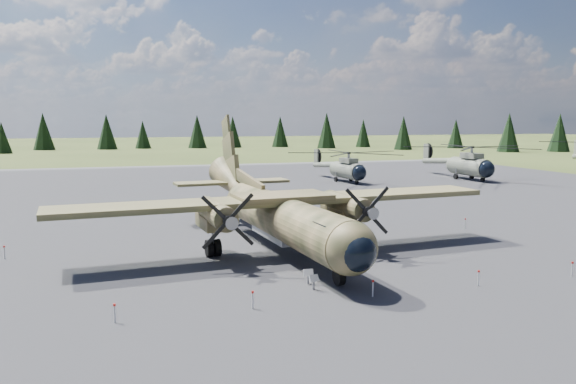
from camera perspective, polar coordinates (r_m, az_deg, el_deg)
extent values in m
plane|color=#59642C|center=(39.70, -2.55, -5.12)|extent=(500.00, 500.00, 0.00)
cube|color=slate|center=(49.26, -5.49, -2.70)|extent=(120.00, 120.00, 0.04)
cylinder|color=#35391F|center=(35.86, -0.32, -2.73)|extent=(4.13, 18.06, 2.78)
sphere|color=#35391F|center=(27.87, 6.37, -5.71)|extent=(2.93, 2.93, 2.73)
sphere|color=black|center=(27.42, 6.90, -6.04)|extent=(2.15, 2.15, 2.00)
cube|color=black|center=(29.10, 4.92, -3.63)|extent=(2.10, 1.74, 0.55)
cone|color=#35391F|center=(46.74, -5.52, 0.88)|extent=(3.24, 7.02, 4.19)
cube|color=#939597|center=(36.99, -0.88, -4.22)|extent=(2.34, 6.09, 0.50)
cube|color=#363F21|center=(36.14, -0.61, -0.82)|extent=(29.01, 5.56, 0.35)
cube|color=#35391F|center=(36.11, -0.61, -0.48)|extent=(6.22, 4.02, 0.35)
cylinder|color=#35391F|center=(34.62, -7.37, -2.16)|extent=(1.88, 5.27, 1.49)
cube|color=#35391F|center=(35.49, -7.67, -2.99)|extent=(1.74, 3.48, 0.80)
cone|color=gray|center=(31.54, -5.93, -3.07)|extent=(0.82, 0.95, 0.76)
cylinder|color=black|center=(35.83, -7.62, -5.65)|extent=(0.96, 1.16, 1.09)
cylinder|color=#35391F|center=(37.77, 5.91, -1.34)|extent=(1.88, 5.27, 1.49)
cube|color=#35391F|center=(38.57, 5.36, -2.13)|extent=(1.74, 3.48, 0.80)
cone|color=gray|center=(34.97, 8.35, -2.08)|extent=(0.82, 0.95, 0.76)
cylinder|color=black|center=(38.88, 5.33, -4.58)|extent=(0.96, 1.16, 1.09)
cube|color=#35391F|center=(43.08, -4.14, 1.15)|extent=(0.85, 7.51, 1.67)
cube|color=#363F21|center=(47.21, -5.69, 1.01)|extent=(9.68, 2.90, 0.22)
cylinder|color=gray|center=(29.14, 5.24, -7.18)|extent=(0.15, 0.15, 0.89)
cylinder|color=black|center=(29.33, 5.22, -8.54)|extent=(0.42, 0.95, 0.93)
cylinder|color=gray|center=(77.62, 6.04, 2.18)|extent=(2.84, 6.54, 2.20)
sphere|color=black|center=(74.88, 7.22, 1.94)|extent=(2.22, 2.22, 2.03)
sphere|color=gray|center=(80.39, 4.94, 2.37)|extent=(2.22, 2.22, 2.03)
cube|color=gray|center=(77.20, 6.18, 3.20)|extent=(1.78, 2.96, 0.66)
cylinder|color=gray|center=(77.15, 6.19, 3.69)|extent=(0.35, 0.35, 0.88)
cylinder|color=gray|center=(83.29, 3.88, 2.76)|extent=(1.51, 7.56, 1.26)
cube|color=gray|center=(86.16, 2.89, 3.66)|extent=(0.32, 1.25, 2.11)
cylinder|color=black|center=(86.30, 3.07, 3.66)|extent=(0.29, 2.28, 2.29)
cylinder|color=black|center=(75.46, 7.00, 1.04)|extent=(0.31, 0.62, 0.60)
cylinder|color=black|center=(78.10, 4.89, 1.28)|extent=(0.34, 0.73, 0.70)
cylinder|color=gray|center=(78.05, 4.89, 1.62)|extent=(0.14, 0.14, 1.28)
cylinder|color=black|center=(79.24, 6.41, 1.35)|extent=(0.34, 0.73, 0.70)
cylinder|color=gray|center=(79.19, 6.41, 1.68)|extent=(0.14, 0.14, 1.28)
cylinder|color=gray|center=(84.47, 17.95, 2.45)|extent=(2.73, 7.38, 2.54)
sphere|color=black|center=(81.58, 19.48, 2.19)|extent=(2.40, 2.40, 2.34)
sphere|color=gray|center=(87.43, 16.53, 2.66)|extent=(2.40, 2.40, 2.34)
cube|color=gray|center=(84.03, 18.16, 3.53)|extent=(1.81, 3.30, 0.76)
cylinder|color=gray|center=(83.99, 18.18, 4.05)|extent=(0.38, 0.38, 1.02)
cylinder|color=gray|center=(90.54, 15.15, 3.08)|extent=(1.08, 8.70, 1.46)
cube|color=gray|center=(93.65, 13.88, 4.03)|extent=(0.26, 1.43, 2.44)
cylinder|color=black|center=(93.84, 14.06, 4.03)|extent=(0.13, 2.64, 2.64)
cylinder|color=black|center=(82.19, 19.17, 1.24)|extent=(0.30, 0.70, 0.69)
cylinder|color=black|center=(84.78, 16.68, 1.51)|extent=(0.33, 0.82, 0.81)
cylinder|color=gray|center=(84.73, 16.69, 1.87)|extent=(0.15, 0.15, 1.47)
cylinder|color=black|center=(86.39, 18.16, 1.56)|extent=(0.33, 0.82, 0.81)
cylinder|color=gray|center=(86.34, 18.18, 1.91)|extent=(0.15, 0.15, 1.47)
cube|color=gray|center=(112.26, 27.25, 4.07)|extent=(0.80, 1.49, 2.60)
cube|color=gray|center=(29.77, 2.04, -8.73)|extent=(0.10, 0.10, 0.64)
cube|color=silver|center=(29.64, 2.08, -8.18)|extent=(0.53, 0.26, 0.36)
cube|color=gray|center=(28.79, 2.61, -9.30)|extent=(0.11, 0.11, 0.64)
cube|color=silver|center=(28.65, 2.65, -8.74)|extent=(0.55, 0.34, 0.36)
cylinder|color=silver|center=(25.37, -17.19, -11.75)|extent=(0.07, 0.07, 0.80)
cylinder|color=red|center=(25.25, -17.22, -10.90)|extent=(0.12, 0.12, 0.10)
cylinder|color=silver|center=(26.01, -3.60, -10.96)|extent=(0.07, 0.07, 0.80)
cylinder|color=red|center=(25.89, -3.61, -10.12)|extent=(0.12, 0.12, 0.10)
cylinder|color=silver|center=(27.95, 8.62, -9.72)|extent=(0.07, 0.07, 0.80)
cylinder|color=red|center=(27.83, 8.64, -8.93)|extent=(0.12, 0.12, 0.10)
cylinder|color=silver|center=(30.95, 18.79, -8.34)|extent=(0.07, 0.07, 0.80)
cylinder|color=red|center=(30.85, 18.82, -7.63)|extent=(0.12, 0.12, 0.10)
cylinder|color=silver|center=(34.73, 26.90, -7.05)|extent=(0.07, 0.07, 0.80)
cylinder|color=red|center=(34.64, 26.94, -6.41)|extent=(0.12, 0.12, 0.10)
cylinder|color=silver|center=(54.50, -23.55, -1.89)|extent=(0.07, 0.07, 0.80)
cylinder|color=red|center=(54.45, -23.57, -1.47)|extent=(0.12, 0.12, 0.10)
cylinder|color=silver|center=(54.17, -15.11, -1.58)|extent=(0.07, 0.07, 0.80)
cylinder|color=red|center=(54.11, -15.13, -1.16)|extent=(0.12, 0.12, 0.10)
cylinder|color=silver|center=(55.01, -6.76, -1.24)|extent=(0.07, 0.07, 0.80)
cylinder|color=red|center=(54.95, -6.76, -0.83)|extent=(0.12, 0.12, 0.10)
cylinder|color=silver|center=(56.97, 1.18, -0.90)|extent=(0.07, 0.07, 0.80)
cylinder|color=red|center=(56.91, 1.18, -0.50)|extent=(0.12, 0.12, 0.10)
cylinder|color=silver|center=(59.94, 8.46, -0.56)|extent=(0.07, 0.07, 0.80)
cylinder|color=red|center=(59.89, 8.47, -0.18)|extent=(0.12, 0.12, 0.10)
cylinder|color=silver|center=(38.99, -26.85, -5.54)|extent=(0.07, 0.07, 0.80)
cylinder|color=red|center=(38.91, -26.88, -4.97)|extent=(0.12, 0.12, 0.10)
cylinder|color=silver|center=(46.50, 17.56, -3.11)|extent=(0.07, 0.07, 0.80)
cylinder|color=red|center=(46.43, 17.58, -2.63)|extent=(0.12, 0.12, 0.10)
cone|color=black|center=(169.94, 25.85, 5.47)|extent=(5.80, 5.80, 10.35)
cone|color=black|center=(163.19, 21.52, 5.66)|extent=(5.87, 5.87, 10.47)
cone|color=black|center=(179.95, 16.66, 5.71)|extent=(4.94, 4.94, 8.83)
cone|color=black|center=(167.18, 11.64, 5.93)|extent=(5.46, 5.46, 9.75)
cone|color=black|center=(181.12, 7.65, 5.97)|extent=(4.95, 4.95, 8.85)
cone|color=black|center=(173.50, 3.94, 6.28)|extent=(6.06, 6.06, 10.83)
cone|color=black|center=(179.99, -0.81, 6.17)|extent=(5.47, 5.47, 9.77)
cone|color=black|center=(177.35, -5.63, 6.12)|extent=(5.48, 5.48, 9.78)
cone|color=black|center=(175.17, -9.21, 6.11)|extent=(5.69, 5.69, 10.17)
cone|color=black|center=(175.55, -14.53, 5.68)|extent=(4.69, 4.69, 8.37)
cone|color=black|center=(173.65, -17.95, 5.86)|extent=(5.77, 5.77, 10.31)
cone|color=black|center=(176.48, -23.60, 5.68)|extent=(5.95, 5.95, 10.63)
cone|color=black|center=(162.36, -27.06, 4.95)|extent=(4.55, 4.55, 8.12)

